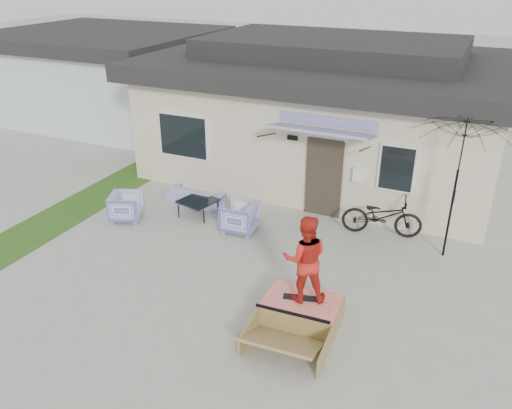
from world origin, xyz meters
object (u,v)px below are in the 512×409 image
at_px(armchair_right, 240,215).
at_px(patio_umbrella, 455,185).
at_px(coffee_table, 199,207).
at_px(skater, 305,258).
at_px(loveseat, 195,192).
at_px(skateboard, 303,298).
at_px(bicycle, 382,212).
at_px(skate_ramp, 302,310).
at_px(armchair_left, 126,205).

relative_size(armchair_right, patio_umbrella, 0.35).
height_order(coffee_table, skater, skater).
bearing_deg(loveseat, skater, 141.38).
bearing_deg(skateboard, armchair_right, 120.08).
distance_m(bicycle, skateboard, 3.97).
bearing_deg(patio_umbrella, skateboard, -121.11).
relative_size(coffee_table, bicycle, 0.44).
relative_size(armchair_right, coffee_table, 0.98).
relative_size(loveseat, coffee_table, 1.93).
relative_size(loveseat, armchair_right, 1.97).
xyz_separation_m(patio_umbrella, skate_ramp, (-2.13, -3.58, -1.52)).
distance_m(armchair_left, skate_ramp, 5.96).
xyz_separation_m(armchair_left, bicycle, (6.19, 1.93, 0.22)).
distance_m(armchair_right, patio_umbrella, 5.03).
distance_m(coffee_table, bicycle, 4.73).
distance_m(loveseat, skater, 5.85).
xyz_separation_m(armchair_left, skateboard, (5.59, -2.00, 0.09)).
distance_m(armchair_right, bicycle, 3.48).
bearing_deg(patio_umbrella, skate_ramp, -120.76).
distance_m(loveseat, armchair_right, 2.08).
xyz_separation_m(armchair_left, skater, (5.59, -2.00, 0.95)).
relative_size(armchair_right, skateboard, 1.12).
xyz_separation_m(loveseat, armchair_left, (-1.11, -1.62, 0.07)).
height_order(coffee_table, patio_umbrella, patio_umbrella).
bearing_deg(armchair_left, armchair_right, -99.97).
bearing_deg(loveseat, skate_ramp, 141.04).
height_order(armchair_left, armchair_right, armchair_right).
relative_size(loveseat, armchair_left, 2.09).
xyz_separation_m(loveseat, skateboard, (4.48, -3.62, 0.16)).
relative_size(patio_umbrella, skateboard, 3.16).
height_order(patio_umbrella, skater, patio_umbrella).
distance_m(patio_umbrella, skate_ramp, 4.44).
height_order(loveseat, skater, skater).
relative_size(loveseat, bicycle, 0.85).
xyz_separation_m(coffee_table, skater, (4.02, -3.01, 1.14)).
height_order(loveseat, skateboard, loveseat).
distance_m(armchair_left, skateboard, 5.94).
bearing_deg(loveseat, bicycle, -176.21).
bearing_deg(skateboard, armchair_left, 145.74).
bearing_deg(skater, bicycle, -122.00).
height_order(patio_umbrella, skateboard, patio_umbrella).
relative_size(armchair_left, coffee_table, 0.93).
height_order(armchair_left, patio_umbrella, patio_umbrella).
bearing_deg(coffee_table, patio_umbrella, 4.92).
height_order(armchair_left, coffee_table, armchair_left).
bearing_deg(loveseat, armchair_left, 55.90).
xyz_separation_m(bicycle, skater, (-0.60, -3.93, 0.73)).
bearing_deg(loveseat, patio_umbrella, 179.58).
height_order(armchair_left, bicycle, bicycle).
height_order(armchair_left, skater, skater).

